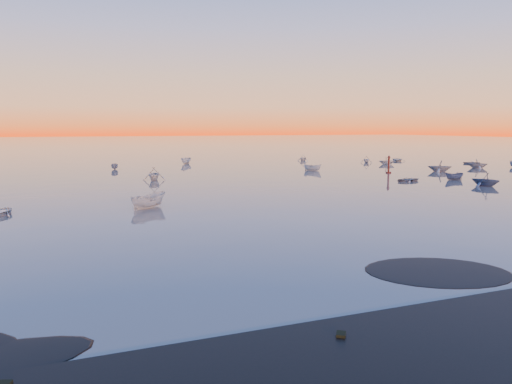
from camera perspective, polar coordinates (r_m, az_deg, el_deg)
ground at (r=121.36m, az=-12.32°, el=3.71°), size 600.00×600.00×0.00m
mud_lobes at (r=28.45m, az=25.19°, el=-8.66°), size 140.00×6.00×0.07m
moored_fleet at (r=75.59m, az=-6.27°, el=1.67°), size 124.00×58.00×1.20m
boat_near_center at (r=47.92m, az=-12.18°, el=-1.79°), size 3.55×4.34×1.40m
boat_near_right at (r=70.72m, az=24.72°, el=0.63°), size 4.11×2.83×1.32m
channel_marker at (r=85.16m, az=14.93°, el=2.93°), size 0.87×0.87×3.09m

